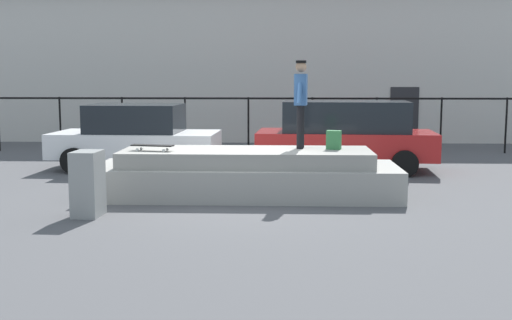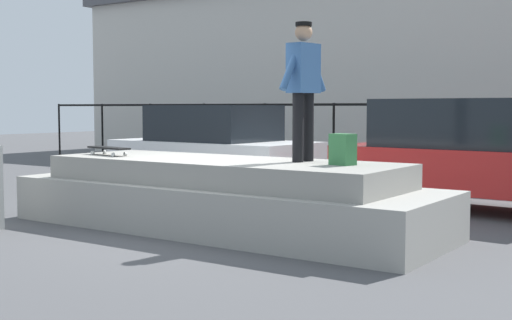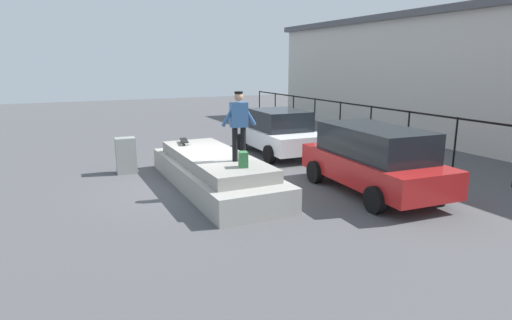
% 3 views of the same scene
% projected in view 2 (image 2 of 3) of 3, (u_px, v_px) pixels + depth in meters
% --- Properties ---
extents(ground_plane, '(60.00, 60.00, 0.00)m').
position_uv_depth(ground_plane, '(196.00, 228.00, 9.31)').
color(ground_plane, '#4C4C4F').
extents(concrete_ledge, '(6.02, 2.00, 0.93)m').
position_uv_depth(concrete_ledge, '(222.00, 197.00, 9.21)').
color(concrete_ledge, '#9E9B93').
rests_on(concrete_ledge, ground_plane).
extents(skateboarder, '(0.28, 0.92, 1.76)m').
position_uv_depth(skateboarder, '(303.00, 81.00, 8.72)').
color(skateboarder, black).
rests_on(skateboarder, concrete_ledge).
extents(skateboard, '(0.86, 0.36, 0.12)m').
position_uv_depth(skateboard, '(109.00, 148.00, 9.95)').
color(skateboard, black).
rests_on(skateboard, concrete_ledge).
extents(backpack, '(0.32, 0.26, 0.38)m').
position_uv_depth(backpack, '(343.00, 149.00, 8.27)').
color(backpack, '#33723F').
rests_on(backpack, concrete_ledge).
extents(car_white_sedan_near, '(4.28, 2.35, 1.67)m').
position_uv_depth(car_white_sedan_near, '(214.00, 146.00, 13.96)').
color(car_white_sedan_near, white).
rests_on(car_white_sedan_near, ground_plane).
extents(car_red_hatchback_mid, '(4.55, 2.35, 1.76)m').
position_uv_depth(car_red_hatchback_mid, '(480.00, 152.00, 10.82)').
color(car_red_hatchback_mid, '#B21E1E').
rests_on(car_red_hatchback_mid, ground_plane).
extents(fence_row, '(24.06, 0.06, 1.73)m').
position_uv_depth(fence_row, '(413.00, 126.00, 15.47)').
color(fence_row, black).
rests_on(fence_row, ground_plane).
extents(warehouse_building, '(27.52, 8.87, 5.58)m').
position_uv_depth(warehouse_building, '(502.00, 69.00, 21.14)').
color(warehouse_building, beige).
rests_on(warehouse_building, ground_plane).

